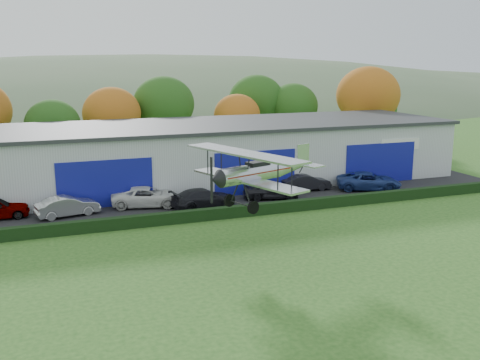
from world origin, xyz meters
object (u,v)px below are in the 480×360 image
object	(u,v)px
car_4	(271,190)
car_5	(306,182)
biplane	(259,170)
hangar	(231,151)
car_1	(67,206)
car_2	(147,197)
car_3	(203,198)
car_6	(369,181)

from	to	relation	value
car_4	car_5	bearing A→B (deg)	-52.33
car_4	biplane	world-z (taller)	biplane
hangar	biplane	size ratio (longest dim) A/B	4.77
car_1	car_2	size ratio (longest dim) A/B	0.82
car_2	car_4	world-z (taller)	car_4
car_2	car_3	size ratio (longest dim) A/B	1.08
car_5	car_6	bearing A→B (deg)	-106.12
car_1	car_3	bearing A→B (deg)	-109.01
car_5	car_3	bearing A→B (deg)	104.26
car_1	biplane	world-z (taller)	biplane
car_2	car_4	xyz separation A→B (m)	(9.58, -1.15, 0.02)
car_1	car_6	bearing A→B (deg)	-103.94
car_4	car_5	xyz separation A→B (m)	(3.89, 1.62, -0.06)
car_3	hangar	bearing A→B (deg)	-40.63
car_2	car_5	world-z (taller)	car_2
hangar	car_3	xyz separation A→B (m)	(-5.26, -8.60, -1.90)
car_2	car_5	xyz separation A→B (m)	(13.47, 0.47, -0.04)
hangar	car_5	size ratio (longest dim) A/B	9.65
car_2	car_3	world-z (taller)	car_2
car_1	car_6	world-z (taller)	car_6
car_4	car_6	size ratio (longest dim) A/B	0.82
car_3	car_4	xyz separation A→B (m)	(5.76, 0.56, 0.04)
hangar	car_4	world-z (taller)	hangar
car_3	car_6	world-z (taller)	car_6
car_3	biplane	distance (m)	10.88
car_3	biplane	size ratio (longest dim) A/B	0.58
car_3	car_4	bearing A→B (deg)	-93.67
car_1	car_4	distance (m)	15.36
car_1	car_3	xyz separation A→B (m)	(9.60, -1.06, -0.01)
hangar	car_4	distance (m)	8.27
hangar	biplane	xyz separation A→B (m)	(-4.95, -18.72, 2.09)
car_3	car_6	distance (m)	14.80
car_6	car_4	bearing A→B (deg)	112.98
car_2	car_6	world-z (taller)	car_6
car_6	biplane	distance (m)	18.40
car_4	car_5	distance (m)	4.21
car_2	biplane	bearing A→B (deg)	-147.69
biplane	car_1	bearing A→B (deg)	111.35
car_2	car_3	distance (m)	4.19
hangar	car_4	bearing A→B (deg)	-86.46
hangar	car_3	bearing A→B (deg)	-121.44
car_4	car_2	bearing A→B (deg)	98.15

